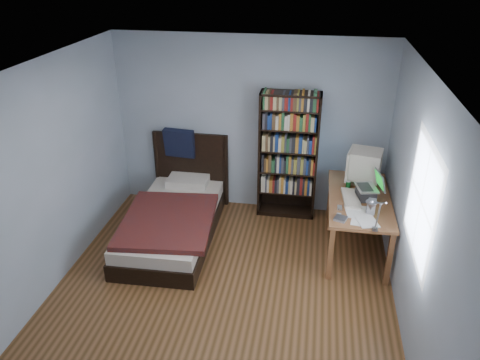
% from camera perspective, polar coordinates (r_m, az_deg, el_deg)
% --- Properties ---
extents(room, '(4.20, 4.24, 2.50)m').
position_cam_1_polar(room, '(4.68, -2.23, -2.02)').
color(room, '#4B3116').
rests_on(room, ground).
extents(desk, '(0.75, 1.50, 0.73)m').
position_cam_1_polar(desk, '(6.45, 13.87, -2.84)').
color(desk, brown).
rests_on(desk, floor).
extents(crt_monitor, '(0.48, 0.44, 0.47)m').
position_cam_1_polar(crt_monitor, '(6.19, 14.82, 1.80)').
color(crt_monitor, beige).
rests_on(crt_monitor, desk).
extents(laptop, '(0.36, 0.35, 0.37)m').
position_cam_1_polar(laptop, '(5.88, 15.30, -1.29)').
color(laptop, '#2D2D30').
rests_on(laptop, desk).
extents(desk_lamp, '(0.22, 0.49, 0.58)m').
position_cam_1_polar(desk_lamp, '(4.77, 15.82, -3.35)').
color(desk_lamp, '#99999E').
rests_on(desk_lamp, desk).
extents(keyboard, '(0.24, 0.51, 0.05)m').
position_cam_1_polar(keyboard, '(5.85, 13.38, -2.20)').
color(keyboard, beige).
rests_on(keyboard, desk).
extents(speaker, '(0.10, 0.10, 0.18)m').
position_cam_1_polar(speaker, '(5.58, 15.74, -3.15)').
color(speaker, gray).
rests_on(speaker, desk).
extents(soda_can, '(0.06, 0.06, 0.11)m').
position_cam_1_polar(soda_can, '(6.08, 13.05, -0.63)').
color(soda_can, '#07390A').
rests_on(soda_can, desk).
extents(mouse, '(0.06, 0.10, 0.03)m').
position_cam_1_polar(mouse, '(6.22, 14.30, -0.52)').
color(mouse, silver).
rests_on(mouse, desk).
extents(phone_silver, '(0.05, 0.10, 0.02)m').
position_cam_1_polar(phone_silver, '(5.63, 12.07, -3.31)').
color(phone_silver, '#B9BABE').
rests_on(phone_silver, desk).
extents(phone_grey, '(0.06, 0.10, 0.02)m').
position_cam_1_polar(phone_grey, '(5.46, 11.96, -4.29)').
color(phone_grey, gray).
rests_on(phone_grey, desk).
extents(external_drive, '(0.17, 0.17, 0.03)m').
position_cam_1_polar(external_drive, '(5.41, 12.16, -4.62)').
color(external_drive, gray).
rests_on(external_drive, desk).
extents(bookshelf, '(0.81, 0.30, 1.80)m').
position_cam_1_polar(bookshelf, '(6.50, 5.89, 2.95)').
color(bookshelf, black).
rests_on(bookshelf, floor).
extents(bed, '(1.24, 2.15, 1.16)m').
position_cam_1_polar(bed, '(6.33, -8.00, -4.50)').
color(bed, black).
rests_on(bed, floor).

